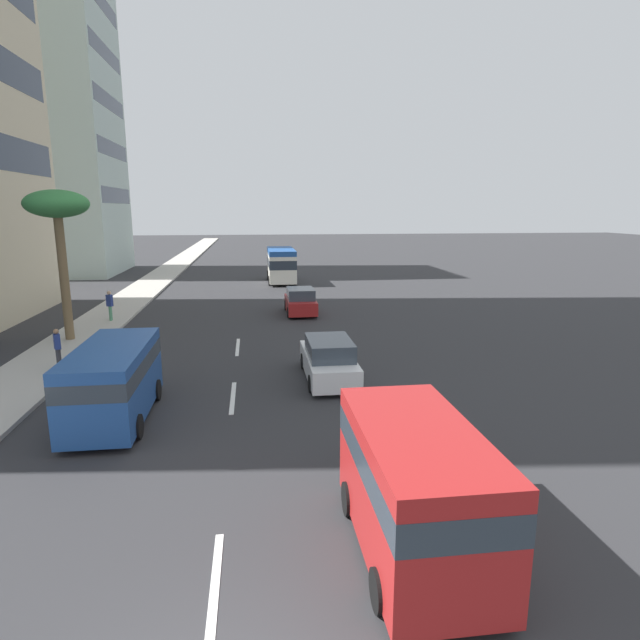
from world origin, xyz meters
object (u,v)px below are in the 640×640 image
Objects in this scene: van_third at (416,482)px; pedestrian_mid_block at (110,304)px; pedestrian_near_lamp at (58,346)px; palm_tree at (57,211)px; minibus_fourth at (281,264)px; van_second at (113,378)px; car_fifth at (300,302)px; car_lead at (329,360)px.

pedestrian_mid_block is (22.23, 11.11, -0.35)m from van_third.
van_third is 16.91m from pedestrian_near_lamp.
van_third is 24.86m from pedestrian_mid_block.
pedestrian_mid_block is 6.88m from palm_tree.
pedestrian_mid_block is (-15.98, 10.74, -0.53)m from minibus_fourth.
van_third is at bearing 44.26° from van_second.
van_third is 1.14× the size of car_fifth.
car_lead is 10.54m from van_third.
palm_tree is at bearing 103.20° from pedestrian_mid_block.
van_second is at bearing 112.92° from car_lead.
car_lead is 13.05m from car_fifth.
pedestrian_near_lamp is at bearing -147.28° from van_second.
car_lead is at bearing 112.92° from van_second.
van_third is at bearing -179.40° from car_lead.
van_second is 3.04× the size of pedestrian_mid_block.
minibus_fourth is (27.69, 0.26, 0.86)m from car_lead.
pedestrian_mid_block reaches higher than car_lead.
pedestrian_near_lamp is 9.25m from pedestrian_mid_block.
van_second is at bearing -174.55° from pedestrian_near_lamp.
van_second is 12.50m from palm_tree.
minibus_fourth is 27.31m from pedestrian_near_lamp.
car_fifth is at bearing -178.53° from minibus_fourth.
palm_tree is at bearing 33.78° from van_third.
car_lead is 2.70× the size of pedestrian_mid_block.
van_third reaches higher than pedestrian_mid_block.
pedestrian_mid_block is (14.75, 3.82, -0.24)m from van_second.
minibus_fourth is at bearing 0.56° from van_third.
minibus_fourth is 1.61× the size of car_fifth.
pedestrian_mid_block is at bearing -165.48° from van_second.
car_lead is 15.08m from palm_tree.
pedestrian_mid_block is at bearing 96.83° from car_fifth.
pedestrian_mid_block is at bearing 146.09° from minibus_fourth.
minibus_fourth is 4.13× the size of pedestrian_near_lamp.
palm_tree reaches higher than van_third.
pedestrian_near_lamp is 7.38m from palm_tree.
minibus_fourth is 14.68m from car_fifth.
car_fifth is (-14.65, -0.38, -0.87)m from minibus_fourth.
pedestrian_near_lamp is at bearing 39.82° from van_third.
minibus_fourth reaches higher than car_fifth.
pedestrian_near_lamp is at bearing 134.33° from car_fifth.
car_fifth is (23.57, -0.00, -0.68)m from van_third.
van_third is 38.21m from minibus_fourth.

